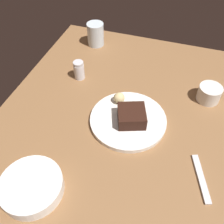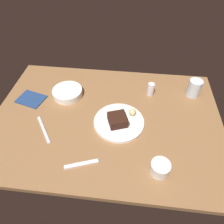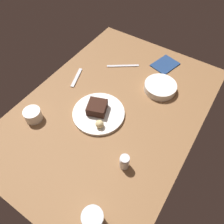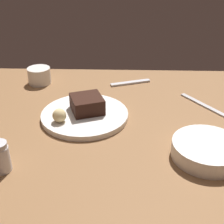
{
  "view_description": "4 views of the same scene",
  "coord_description": "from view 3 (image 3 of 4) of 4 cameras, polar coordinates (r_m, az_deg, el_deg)",
  "views": [
    {
      "loc": [
        46.8,
        15.05,
        68.29
      ],
      "look_at": [
        -5.54,
        -2.08,
        7.34
      ],
      "focal_mm": 40.26,
      "sensor_mm": 36.0,
      "label": 1
    },
    {
      "loc": [
        -11.09,
        70.79,
        83.08
      ],
      "look_at": [
        -2.91,
        -0.27,
        7.2
      ],
      "focal_mm": 32.62,
      "sensor_mm": 36.0,
      "label": 2
    },
    {
      "loc": [
        -56.73,
        -37.34,
        89.43
      ],
      "look_at": [
        -3.52,
        -2.49,
        5.23
      ],
      "focal_mm": 34.73,
      "sensor_mm": 36.0,
      "label": 3
    },
    {
      "loc": [
        3.84,
        -76.57,
        49.58
      ],
      "look_at": [
        1.41,
        -3.01,
        8.48
      ],
      "focal_mm": 49.94,
      "sensor_mm": 36.0,
      "label": 4
    }
  ],
  "objects": [
    {
      "name": "dining_table",
      "position": [
        1.11,
        -0.08,
        0.61
      ],
      "size": [
        120.0,
        84.0,
        3.0
      ],
      "primitive_type": "cube",
      "color": "brown",
      "rests_on": "ground"
    },
    {
      "name": "dessert_plate",
      "position": [
        1.07,
        -3.54,
        -0.32
      ],
      "size": [
        25.68,
        25.68,
        1.62
      ],
      "primitive_type": "cylinder",
      "color": "white",
      "rests_on": "dining_table"
    },
    {
      "name": "chocolate_cake_slice",
      "position": [
        1.05,
        -3.96,
        1.22
      ],
      "size": [
        11.34,
        11.35,
        4.62
      ],
      "primitive_type": "cube",
      "rotation": [
        0.0,
        0.0,
        5.06
      ],
      "color": "black",
      "rests_on": "dessert_plate"
    },
    {
      "name": "bread_roll",
      "position": [
        1.0,
        -3.31,
        -3.16
      ],
      "size": [
        3.89,
        3.89,
        3.89
      ],
      "primitive_type": "sphere",
      "color": "#DBC184",
      "rests_on": "dessert_plate"
    },
    {
      "name": "salt_shaker",
      "position": [
        0.91,
        3.29,
        -13.0
      ],
      "size": [
        4.15,
        4.15,
        7.47
      ],
      "color": "silver",
      "rests_on": "dining_table"
    },
    {
      "name": "water_glass",
      "position": [
        0.83,
        -4.97,
        -26.39
      ],
      "size": [
        7.48,
        7.48,
        10.07
      ],
      "primitive_type": "cylinder",
      "color": "silver",
      "rests_on": "dining_table"
    },
    {
      "name": "side_bowl",
      "position": [
        1.19,
        12.57,
        6.41
      ],
      "size": [
        17.09,
        17.09,
        4.03
      ],
      "primitive_type": "cylinder",
      "color": "white",
      "rests_on": "dining_table"
    },
    {
      "name": "coffee_cup",
      "position": [
        1.1,
        -20.08,
        -0.73
      ],
      "size": [
        8.21,
        8.21,
        5.81
      ],
      "primitive_type": "cylinder",
      "color": "silver",
      "rests_on": "dining_table"
    },
    {
      "name": "dessert_spoon",
      "position": [
        1.26,
        -9.31,
        8.92
      ],
      "size": [
        14.74,
        6.69,
        0.7
      ],
      "primitive_type": "cube",
      "rotation": [
        0.0,
        0.0,
        0.34
      ],
      "color": "silver",
      "rests_on": "dining_table"
    },
    {
      "name": "butter_knife",
      "position": [
        1.32,
        2.89,
        12.04
      ],
      "size": [
        12.14,
        16.31,
        0.5
      ],
      "primitive_type": "cube",
      "rotation": [
        0.0,
        0.0,
        2.19
      ],
      "color": "silver",
      "rests_on": "dining_table"
    },
    {
      "name": "folded_napkin",
      "position": [
        1.36,
        13.79,
        12.02
      ],
      "size": [
        17.41,
        14.85,
        0.6
      ],
      "primitive_type": "cube",
      "rotation": [
        0.0,
        0.0,
        -0.27
      ],
      "color": "navy",
      "rests_on": "dining_table"
    }
  ]
}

